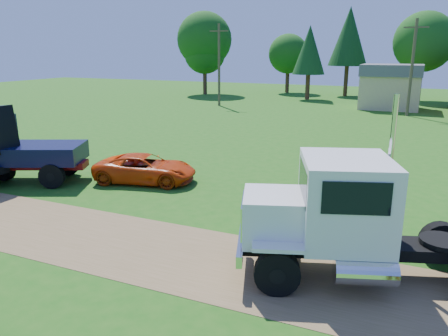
% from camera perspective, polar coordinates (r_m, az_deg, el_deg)
% --- Properties ---
extents(ground, '(140.00, 140.00, 0.00)m').
position_cam_1_polar(ground, '(14.12, -7.66, -10.81)').
color(ground, '#1B5A13').
rests_on(ground, ground).
extents(dirt_track, '(120.00, 4.20, 0.01)m').
position_cam_1_polar(dirt_track, '(14.11, -7.66, -10.79)').
color(dirt_track, brown).
rests_on(dirt_track, ground).
extents(white_semi_tractor, '(8.47, 5.07, 5.03)m').
position_cam_1_polar(white_semi_tractor, '(12.41, 15.80, -6.35)').
color(white_semi_tractor, black).
rests_on(white_semi_tractor, ground).
extents(navy_truck, '(7.26, 5.01, 3.12)m').
position_cam_1_polar(navy_truck, '(23.36, -27.23, 2.21)').
color(navy_truck, maroon).
rests_on(navy_truck, ground).
extents(orange_pickup, '(5.21, 3.29, 1.34)m').
position_cam_1_polar(orange_pickup, '(21.23, -10.24, -0.06)').
color(orange_pickup, '#D03C09').
rests_on(orange_pickup, ground).
extents(spectator_b, '(1.10, 1.02, 1.80)m').
position_cam_1_polar(spectator_b, '(16.61, 15.99, -3.88)').
color(spectator_b, '#999999').
rests_on(spectator_b, ground).
extents(tan_shed, '(6.20, 5.40, 4.70)m').
position_cam_1_polar(tan_shed, '(50.98, 20.93, 9.97)').
color(tan_shed, tan).
rests_on(tan_shed, ground).
extents(utility_poles, '(42.20, 0.28, 9.00)m').
position_cam_1_polar(utility_poles, '(45.79, 23.36, 12.14)').
color(utility_poles, '#463B28').
rests_on(utility_poles, ground).
extents(tree_row, '(55.86, 13.77, 11.84)m').
position_cam_1_polar(tree_row, '(60.62, 20.41, 14.95)').
color(tree_row, '#372316').
rests_on(tree_row, ground).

